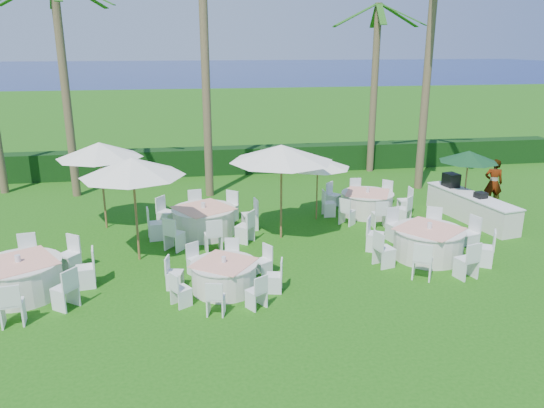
{
  "coord_description": "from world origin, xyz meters",
  "views": [
    {
      "loc": [
        -1.2,
        -12.23,
        5.86
      ],
      "look_at": [
        1.28,
        2.5,
        1.3
      ],
      "focal_mm": 35.0,
      "sensor_mm": 36.0,
      "label": 1
    }
  ],
  "objects": [
    {
      "name": "ground",
      "position": [
        0.0,
        0.0,
        0.0
      ],
      "size": [
        120.0,
        120.0,
        0.0
      ],
      "primitive_type": "plane",
      "color": "#1A570E",
      "rests_on": "ground"
    },
    {
      "name": "hedge",
      "position": [
        0.0,
        12.0,
        0.6
      ],
      "size": [
        34.0,
        1.0,
        1.2
      ],
      "primitive_type": "cube",
      "color": "black",
      "rests_on": "ground"
    },
    {
      "name": "ocean",
      "position": [
        0.0,
        102.0,
        0.0
      ],
      "size": [
        260.0,
        260.0,
        0.0
      ],
      "primitive_type": "plane",
      "color": "#081256",
      "rests_on": "ground"
    },
    {
      "name": "banquet_table_a",
      "position": [
        -5.24,
        0.27,
        0.45
      ],
      "size": [
        3.45,
        3.45,
        1.03
      ],
      "color": "silver",
      "rests_on": "ground"
    },
    {
      "name": "banquet_table_b",
      "position": [
        -0.38,
        -0.27,
        0.38
      ],
      "size": [
        2.87,
        2.87,
        0.88
      ],
      "color": "silver",
      "rests_on": "ground"
    },
    {
      "name": "banquet_table_c",
      "position": [
        5.48,
        0.84,
        0.46
      ],
      "size": [
        3.46,
        3.46,
        1.04
      ],
      "color": "silver",
      "rests_on": "ground"
    },
    {
      "name": "banquet_table_e",
      "position": [
        -0.69,
        3.82,
        0.46
      ],
      "size": [
        3.52,
        3.52,
        1.05
      ],
      "color": "silver",
      "rests_on": "ground"
    },
    {
      "name": "banquet_table_f",
      "position": [
        5.1,
        4.91,
        0.43
      ],
      "size": [
        3.21,
        3.21,
        0.97
      ],
      "color": "silver",
      "rests_on": "ground"
    },
    {
      "name": "umbrella_a",
      "position": [
        -2.59,
        2.04,
        2.67
      ],
      "size": [
        2.83,
        2.83,
        2.93
      ],
      "color": "brown",
      "rests_on": "ground"
    },
    {
      "name": "umbrella_b",
      "position": [
        1.67,
        3.11,
        2.69
      ],
      "size": [
        3.16,
        3.16,
        2.95
      ],
      "color": "brown",
      "rests_on": "ground"
    },
    {
      "name": "umbrella_c",
      "position": [
        -3.85,
        4.97,
        2.6
      ],
      "size": [
        2.71,
        2.71,
        2.85
      ],
      "color": "brown",
      "rests_on": "ground"
    },
    {
      "name": "umbrella_d",
      "position": [
        3.2,
        4.68,
        2.02
      ],
      "size": [
        2.22,
        2.22,
        2.21
      ],
      "color": "brown",
      "rests_on": "ground"
    },
    {
      "name": "umbrella_green",
      "position": [
        8.59,
        4.54,
        2.05
      ],
      "size": [
        2.04,
        2.04,
        2.25
      ],
      "color": "brown",
      "rests_on": "ground"
    },
    {
      "name": "buffet_table",
      "position": [
        8.39,
        3.73,
        0.49
      ],
      "size": [
        1.52,
        3.99,
        1.39
      ],
      "color": "silver",
      "rests_on": "ground"
    },
    {
      "name": "staff_person",
      "position": [
        10.01,
        5.08,
        0.9
      ],
      "size": [
        0.76,
        0.61,
        1.79
      ],
      "primitive_type": "imported",
      "rotation": [
        0.0,
        0.0,
        2.82
      ],
      "color": "gray",
      "rests_on": "ground"
    },
    {
      "name": "palm_b",
      "position": [
        -5.52,
        9.14,
        4.51
      ],
      "size": [
        4.3,
        4.34,
        8.13
      ],
      "color": "brown",
      "rests_on": "ground"
    },
    {
      "name": "palm_c",
      "position": [
        -0.27,
        8.3,
        6.35
      ],
      "size": [
        4.34,
        4.3,
        11.72
      ],
      "color": "brown",
      "rests_on": "ground"
    },
    {
      "name": "palm_d",
      "position": [
        7.49,
        11.3,
        4.21
      ],
      "size": [
        4.3,
        4.34,
        7.54
      ],
      "color": "brown",
      "rests_on": "ground"
    },
    {
      "name": "palm_e",
      "position": [
        8.43,
        7.97,
        4.91
      ],
      "size": [
        4.41,
        4.08,
        8.91
      ],
      "color": "brown",
      "rests_on": "ground"
    }
  ]
}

